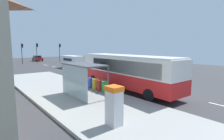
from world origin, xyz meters
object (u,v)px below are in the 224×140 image
object	(u,v)px
ticket_machine	(114,105)
recycling_bin_yellow	(95,84)
traffic_light_far_side	(22,50)
white_van	(72,61)
recycling_bin_blue	(91,83)
traffic_light_near_side	(60,50)
traffic_light_median	(37,50)
bus_shelter	(80,72)
recycling_bin_green	(105,87)
bus	(127,70)
sedan_near	(37,58)
recycling_bin_red	(100,85)

from	to	relation	value
ticket_machine	recycling_bin_yellow	world-z (taller)	ticket_machine
traffic_light_far_side	white_van	bearing A→B (deg)	-69.54
recycling_bin_blue	traffic_light_near_side	bearing A→B (deg)	71.97
traffic_light_median	bus_shelter	bearing A→B (deg)	-101.53
recycling_bin_yellow	recycling_bin_green	bearing A→B (deg)	-90.00
ticket_machine	recycling_bin_green	xyz separation A→B (m)	(3.40, 5.28, -0.52)
bus	traffic_light_far_side	bearing A→B (deg)	92.42
sedan_near	recycling_bin_red	world-z (taller)	sedan_near
ticket_machine	traffic_light_far_side	size ratio (longest dim) A/B	0.41
recycling_bin_blue	bus_shelter	distance (m)	3.31
bus	ticket_machine	distance (m)	7.91
bus	white_van	bearing A→B (deg)	78.09
bus	recycling_bin_yellow	bearing A→B (deg)	149.86
bus	recycling_bin_red	xyz separation A→B (m)	(-2.49, 0.75, -1.19)
traffic_light_far_side	recycling_bin_yellow	bearing A→B (deg)	-92.02
white_van	recycling_bin_green	size ratio (longest dim) A/B	5.55
recycling_bin_red	traffic_light_far_side	size ratio (longest dim) A/B	0.20
recycling_bin_red	recycling_bin_blue	bearing A→B (deg)	90.00
recycling_bin_green	recycling_bin_blue	size ratio (longest dim) A/B	1.00
recycling_bin_red	recycling_bin_blue	xyz separation A→B (m)	(0.00, 1.40, 0.00)
recycling_bin_yellow	bus_shelter	xyz separation A→B (m)	(-2.21, -1.29, 1.44)
bus	recycling_bin_blue	size ratio (longest dim) A/B	11.68
ticket_machine	traffic_light_near_side	size ratio (longest dim) A/B	0.41
white_van	traffic_light_far_side	world-z (taller)	traffic_light_far_side
recycling_bin_yellow	traffic_light_median	size ratio (longest dim) A/B	0.20
sedan_near	traffic_light_near_side	distance (m)	9.00
ticket_machine	recycling_bin_blue	bearing A→B (deg)	65.28
traffic_light_near_side	traffic_light_far_side	bearing A→B (deg)	174.68
bus	traffic_light_near_side	bearing A→B (deg)	77.28
bus	bus_shelter	size ratio (longest dim) A/B	2.77
white_van	ticket_machine	world-z (taller)	white_van
ticket_machine	recycling_bin_red	world-z (taller)	ticket_machine
recycling_bin_red	recycling_bin_yellow	size ratio (longest dim) A/B	1.00
recycling_bin_blue	recycling_bin_yellow	bearing A→B (deg)	-90.00
white_van	recycling_bin_red	size ratio (longest dim) A/B	5.55
traffic_light_far_side	traffic_light_median	distance (m)	3.59
bus	recycling_bin_red	distance (m)	2.86
recycling_bin_green	recycling_bin_blue	distance (m)	2.10
recycling_bin_red	recycling_bin_yellow	world-z (taller)	same
sedan_near	recycling_bin_blue	bearing A→B (deg)	-99.74
recycling_bin_red	bus_shelter	distance (m)	2.71
recycling_bin_green	recycling_bin_yellow	size ratio (longest dim) A/B	1.00
recycling_bin_green	traffic_light_near_side	distance (m)	33.44
traffic_light_median	bus_shelter	distance (m)	34.10
white_van	recycling_bin_blue	size ratio (longest dim) A/B	5.55
recycling_bin_yellow	traffic_light_far_side	distance (m)	31.42
sedan_near	traffic_light_far_side	bearing A→B (deg)	-126.63
bus	traffic_light_far_side	xyz separation A→B (m)	(-1.39, 32.75, 1.30)
traffic_light_far_side	recycling_bin_blue	bearing A→B (deg)	-92.06
recycling_bin_blue	traffic_light_far_side	distance (m)	30.72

